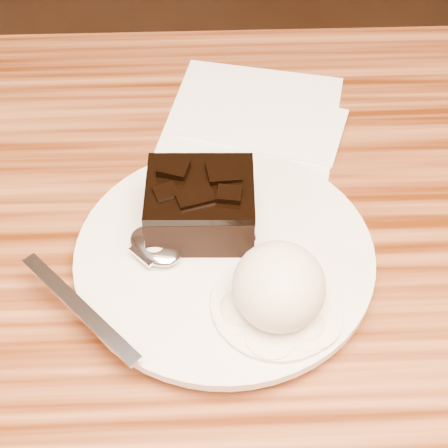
{
  "coord_description": "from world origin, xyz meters",
  "views": [
    {
      "loc": [
        0.03,
        -0.28,
        1.19
      ],
      "look_at": [
        0.04,
        0.07,
        0.79
      ],
      "focal_mm": 55.61,
      "sensor_mm": 36.0,
      "label": 1
    }
  ],
  "objects_px": {
    "plate": "(224,259)",
    "spoon": "(156,247)",
    "ice_cream_scoop": "(279,286)",
    "brownie": "(201,208)",
    "napkin": "(253,118)"
  },
  "relations": [
    {
      "from": "brownie",
      "to": "spoon",
      "type": "relative_size",
      "value": 0.44
    },
    {
      "from": "brownie",
      "to": "napkin",
      "type": "relative_size",
      "value": 0.51
    },
    {
      "from": "plate",
      "to": "ice_cream_scoop",
      "type": "xyz_separation_m",
      "value": [
        0.04,
        -0.05,
        0.03
      ]
    },
    {
      "from": "ice_cream_scoop",
      "to": "plate",
      "type": "bearing_deg",
      "value": 124.46
    },
    {
      "from": "plate",
      "to": "spoon",
      "type": "distance_m",
      "value": 0.06
    },
    {
      "from": "brownie",
      "to": "napkin",
      "type": "height_order",
      "value": "brownie"
    },
    {
      "from": "plate",
      "to": "brownie",
      "type": "bearing_deg",
      "value": 121.63
    },
    {
      "from": "brownie",
      "to": "ice_cream_scoop",
      "type": "relative_size",
      "value": 1.17
    },
    {
      "from": "plate",
      "to": "spoon",
      "type": "xyz_separation_m",
      "value": [
        -0.05,
        0.0,
        0.02
      ]
    },
    {
      "from": "brownie",
      "to": "ice_cream_scoop",
      "type": "bearing_deg",
      "value": -56.51
    },
    {
      "from": "plate",
      "to": "ice_cream_scoop",
      "type": "height_order",
      "value": "ice_cream_scoop"
    },
    {
      "from": "brownie",
      "to": "ice_cream_scoop",
      "type": "xyz_separation_m",
      "value": [
        0.05,
        -0.08,
        0.0
      ]
    },
    {
      "from": "brownie",
      "to": "spoon",
      "type": "distance_m",
      "value": 0.05
    },
    {
      "from": "plate",
      "to": "spoon",
      "type": "bearing_deg",
      "value": 178.65
    },
    {
      "from": "spoon",
      "to": "napkin",
      "type": "bearing_deg",
      "value": 21.06
    }
  ]
}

